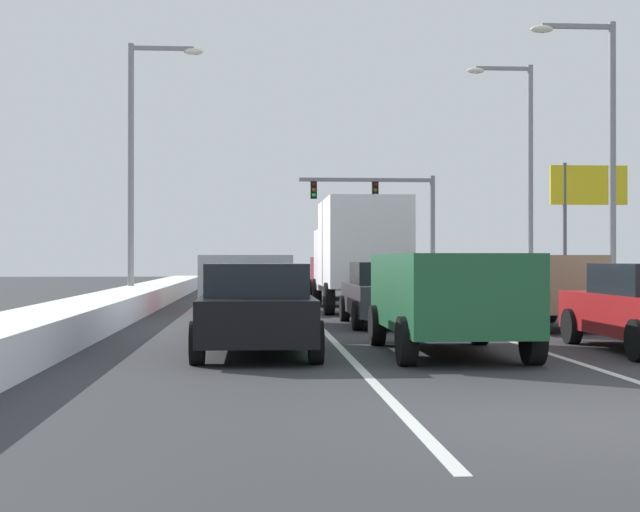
% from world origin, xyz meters
% --- Properties ---
extents(ground_plane, '(120.00, 120.00, 0.00)m').
position_xyz_m(ground_plane, '(0.00, 17.18, 0.00)').
color(ground_plane, '#333335').
extents(lane_stripe_between_right_lane_and_center_lane, '(0.14, 47.24, 0.01)m').
position_xyz_m(lane_stripe_between_right_lane_and_center_lane, '(1.70, 21.47, 0.00)').
color(lane_stripe_between_right_lane_and_center_lane, silver).
rests_on(lane_stripe_between_right_lane_and_center_lane, ground).
extents(lane_stripe_between_center_lane_and_left_lane, '(0.14, 47.24, 0.01)m').
position_xyz_m(lane_stripe_between_center_lane_and_left_lane, '(-1.70, 21.47, 0.00)').
color(lane_stripe_between_center_lane_and_left_lane, silver).
rests_on(lane_stripe_between_center_lane_and_left_lane, ground).
extents(snow_bank_right_shoulder, '(1.28, 47.24, 0.78)m').
position_xyz_m(snow_bank_right_shoulder, '(7.00, 21.47, 0.39)').
color(snow_bank_right_shoulder, white).
rests_on(snow_bank_right_shoulder, ground).
extents(snow_bank_left_shoulder, '(1.57, 47.24, 0.64)m').
position_xyz_m(snow_bank_left_shoulder, '(-7.00, 21.47, 0.32)').
color(snow_bank_left_shoulder, white).
rests_on(snow_bank_left_shoulder, ground).
extents(suv_tan_right_lane_second, '(2.16, 4.90, 1.67)m').
position_xyz_m(suv_tan_right_lane_second, '(3.19, 12.68, 1.02)').
color(suv_tan_right_lane_second, '#937F60').
rests_on(suv_tan_right_lane_second, ground).
extents(sedan_gray_right_lane_third, '(2.00, 4.50, 1.51)m').
position_xyz_m(sedan_gray_right_lane_third, '(3.21, 19.50, 0.76)').
color(sedan_gray_right_lane_third, slate).
rests_on(sedan_gray_right_lane_third, ground).
extents(sedan_navy_right_lane_fourth, '(2.00, 4.50, 1.51)m').
position_xyz_m(sedan_navy_right_lane_fourth, '(3.55, 25.88, 0.76)').
color(sedan_navy_right_lane_fourth, navy).
rests_on(sedan_navy_right_lane_fourth, ground).
extents(suv_green_center_lane_nearest, '(2.16, 4.90, 1.67)m').
position_xyz_m(suv_green_center_lane_nearest, '(-0.02, 6.65, 1.02)').
color(suv_green_center_lane_nearest, '#1E5633').
rests_on(suv_green_center_lane_nearest, ground).
extents(sedan_charcoal_center_lane_second, '(2.00, 4.50, 1.51)m').
position_xyz_m(sedan_charcoal_center_lane_second, '(-0.05, 13.49, 0.76)').
color(sedan_charcoal_center_lane_second, '#38383D').
rests_on(sedan_charcoal_center_lane_second, ground).
extents(box_truck_center_lane_third, '(2.53, 7.20, 3.36)m').
position_xyz_m(box_truck_center_lane_third, '(0.01, 20.19, 1.90)').
color(box_truck_center_lane_third, silver).
rests_on(box_truck_center_lane_third, ground).
extents(suv_maroon_center_lane_fourth, '(2.16, 4.90, 1.67)m').
position_xyz_m(suv_maroon_center_lane_fourth, '(0.12, 29.08, 1.02)').
color(suv_maroon_center_lane_fourth, maroon).
rests_on(suv_maroon_center_lane_fourth, ground).
extents(sedan_black_left_lane_nearest, '(2.00, 4.50, 1.51)m').
position_xyz_m(sedan_black_left_lane_nearest, '(-3.19, 6.83, 0.76)').
color(sedan_black_left_lane_nearest, black).
rests_on(sedan_black_left_lane_nearest, ground).
extents(suv_silver_left_lane_second, '(2.16, 4.90, 1.67)m').
position_xyz_m(suv_silver_left_lane_second, '(-3.41, 12.89, 1.02)').
color(suv_silver_left_lane_second, '#B7BABF').
rests_on(suv_silver_left_lane_second, ground).
extents(sedan_red_left_lane_third, '(2.00, 4.50, 1.51)m').
position_xyz_m(sedan_red_left_lane_third, '(-3.52, 19.51, 0.76)').
color(sedan_red_left_lane_third, maroon).
rests_on(sedan_red_left_lane_third, ground).
extents(suv_tan_left_lane_fourth, '(2.16, 4.90, 1.67)m').
position_xyz_m(suv_tan_left_lane_fourth, '(-3.48, 25.83, 1.02)').
color(suv_tan_left_lane_fourth, '#937F60').
rests_on(suv_tan_left_lane_fourth, ground).
extents(traffic_light_gantry, '(7.54, 0.47, 6.20)m').
position_xyz_m(traffic_light_gantry, '(4.27, 42.93, 4.50)').
color(traffic_light_gantry, slate).
rests_on(traffic_light_gantry, ground).
extents(street_lamp_right_mid, '(2.66, 0.36, 8.84)m').
position_xyz_m(street_lamp_right_mid, '(7.36, 19.32, 5.24)').
color(street_lamp_right_mid, gray).
rests_on(street_lamp_right_mid, ground).
extents(street_lamp_right_far, '(2.66, 0.36, 9.28)m').
position_xyz_m(street_lamp_right_far, '(7.35, 27.91, 5.47)').
color(street_lamp_right_far, gray).
rests_on(street_lamp_right_far, ground).
extents(street_lamp_left_mid, '(2.66, 0.36, 9.18)m').
position_xyz_m(street_lamp_left_mid, '(-7.26, 24.78, 5.42)').
color(street_lamp_left_mid, gray).
rests_on(street_lamp_left_mid, ground).
extents(roadside_sign_right, '(3.20, 0.16, 5.50)m').
position_xyz_m(roadside_sign_right, '(10.36, 28.78, 4.02)').
color(roadside_sign_right, '#59595B').
rests_on(roadside_sign_right, ground).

